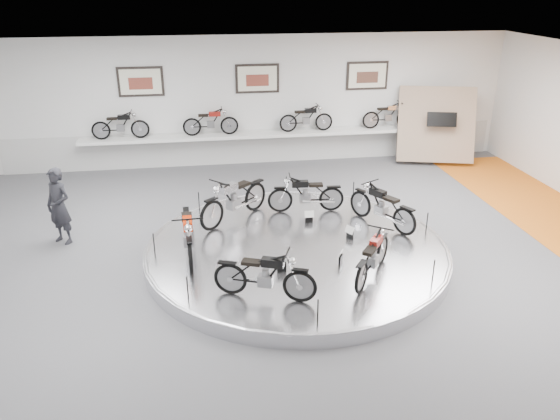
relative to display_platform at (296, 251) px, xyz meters
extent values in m
plane|color=#505053|center=(0.00, -0.30, -0.15)|extent=(16.00, 16.00, 0.00)
plane|color=white|center=(0.00, -0.30, 3.85)|extent=(16.00, 16.00, 0.00)
plane|color=silver|center=(0.00, 6.70, 1.85)|extent=(16.00, 0.00, 16.00)
cube|color=#BCBCBA|center=(0.00, 6.68, 0.40)|extent=(15.68, 0.04, 1.10)
cylinder|color=silver|center=(0.00, 0.00, 0.00)|extent=(6.40, 6.40, 0.30)
torus|color=#B2B2BA|center=(0.00, 0.00, 0.12)|extent=(6.40, 6.40, 0.10)
cube|color=silver|center=(0.00, 6.40, 0.85)|extent=(11.00, 0.55, 0.10)
cube|color=silver|center=(-3.50, 6.66, 2.55)|extent=(1.35, 0.06, 0.88)
cube|color=silver|center=(0.00, 6.66, 2.55)|extent=(1.35, 0.06, 0.88)
cube|color=silver|center=(3.50, 6.66, 2.55)|extent=(1.35, 0.06, 0.88)
cube|color=#967963|center=(5.60, 5.80, 1.10)|extent=(2.56, 1.52, 2.30)
imported|color=black|center=(-5.07, 1.58, 0.72)|extent=(0.76, 0.71, 1.75)
camera|label=1|loc=(-1.98, -10.21, 5.38)|focal=35.00mm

